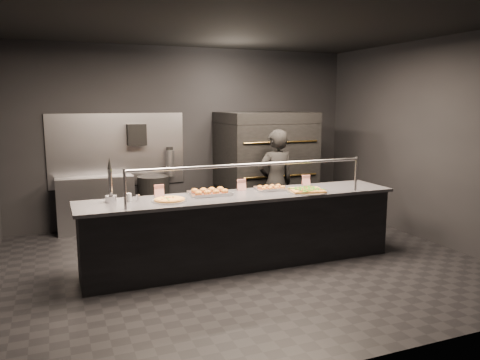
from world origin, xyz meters
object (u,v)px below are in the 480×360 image
(slider_tray_a, at_px, (210,192))
(trash_bin, at_px, (154,202))
(prep_shelf, at_px, (96,204))
(towel_dispenser, at_px, (137,135))
(service_counter, at_px, (242,229))
(fire_extinguisher, at_px, (170,163))
(worker, at_px, (275,183))
(round_pizza, at_px, (169,200))
(slider_tray_b, at_px, (271,188))
(square_pizza, at_px, (307,190))
(beer_tap, at_px, (111,189))
(pizza_oven, at_px, (265,167))

(slider_tray_a, relative_size, trash_bin, 0.61)
(prep_shelf, height_order, towel_dispenser, towel_dispenser)
(service_counter, xyz_separation_m, prep_shelf, (-1.60, 2.32, -0.01))
(service_counter, height_order, fire_extinguisher, service_counter)
(worker, bearing_deg, prep_shelf, -30.70)
(prep_shelf, xyz_separation_m, round_pizza, (0.65, -2.36, 0.49))
(service_counter, relative_size, trash_bin, 4.71)
(slider_tray_a, xyz_separation_m, slider_tray_b, (0.87, -0.00, -0.01))
(trash_bin, bearing_deg, square_pizza, -57.12)
(service_counter, distance_m, trash_bin, 2.32)
(service_counter, bearing_deg, beer_tap, 174.50)
(fire_extinguisher, height_order, worker, worker)
(pizza_oven, height_order, square_pizza, pizza_oven)
(pizza_oven, xyz_separation_m, slider_tray_b, (-0.72, -1.75, -0.02))
(round_pizza, xyz_separation_m, square_pizza, (1.80, -0.11, 0.00))
(round_pizza, bearing_deg, prep_shelf, 105.41)
(towel_dispenser, relative_size, slider_tray_b, 0.78)
(towel_dispenser, xyz_separation_m, fire_extinguisher, (0.55, 0.01, -0.49))
(prep_shelf, relative_size, square_pizza, 2.29)
(pizza_oven, height_order, worker, pizza_oven)
(slider_tray_a, bearing_deg, trash_bin, 98.14)
(pizza_oven, relative_size, prep_shelf, 1.59)
(fire_extinguisher, xyz_separation_m, slider_tray_a, (-0.04, -2.25, -0.11))
(prep_shelf, distance_m, slider_tray_b, 3.05)
(service_counter, distance_m, worker, 1.45)
(pizza_oven, height_order, slider_tray_b, pizza_oven)
(towel_dispenser, distance_m, slider_tray_a, 2.37)
(beer_tap, distance_m, worker, 2.72)
(pizza_oven, height_order, round_pizza, pizza_oven)
(prep_shelf, distance_m, worker, 2.91)
(slider_tray_b, distance_m, square_pizza, 0.48)
(service_counter, xyz_separation_m, trash_bin, (-0.68, 2.22, -0.03))
(round_pizza, distance_m, trash_bin, 2.33)
(pizza_oven, height_order, trash_bin, pizza_oven)
(slider_tray_a, distance_m, worker, 1.61)
(pizza_oven, relative_size, round_pizza, 4.57)
(trash_bin, bearing_deg, towel_dispenser, 142.07)
(service_counter, xyz_separation_m, slider_tray_a, (-0.39, 0.15, 0.49))
(beer_tap, relative_size, round_pizza, 1.26)
(service_counter, distance_m, prep_shelf, 2.82)
(fire_extinguisher, bearing_deg, round_pizza, -103.82)
(service_counter, bearing_deg, fire_extinguisher, 98.30)
(towel_dispenser, bearing_deg, prep_shelf, -174.29)
(slider_tray_b, bearing_deg, square_pizza, -39.12)
(slider_tray_a, bearing_deg, beer_tap, 179.84)
(beer_tap, distance_m, slider_tray_b, 2.08)
(beer_tap, bearing_deg, worker, 18.51)
(fire_extinguisher, xyz_separation_m, trash_bin, (-0.33, -0.18, -0.62))
(fire_extinguisher, bearing_deg, pizza_oven, -17.89)
(trash_bin, bearing_deg, prep_shelf, 173.78)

